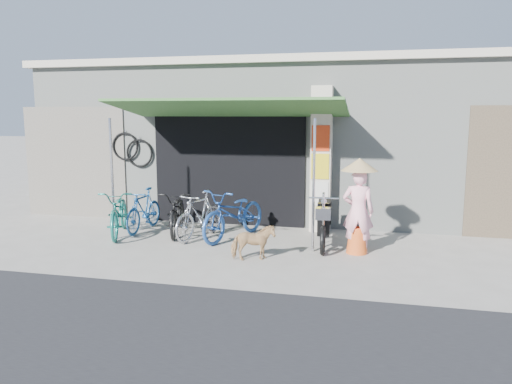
% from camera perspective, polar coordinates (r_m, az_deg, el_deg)
% --- Properties ---
extents(ground, '(80.00, 80.00, 0.00)m').
position_cam_1_polar(ground, '(8.49, -0.25, -7.76)').
color(ground, gray).
rests_on(ground, ground).
extents(bicycle_shop, '(12.30, 5.30, 3.66)m').
position_cam_1_polar(bicycle_shop, '(13.15, 4.99, 6.26)').
color(bicycle_shop, '#9FA59D').
rests_on(bicycle_shop, ground).
extents(shop_pillar, '(0.42, 0.44, 3.00)m').
position_cam_1_polar(shop_pillar, '(10.45, 7.47, 3.69)').
color(shop_pillar, beige).
rests_on(shop_pillar, ground).
extents(awning, '(4.60, 1.88, 2.72)m').
position_cam_1_polar(awning, '(9.94, -3.16, 9.35)').
color(awning, '#305C29').
rests_on(awning, ground).
extents(neighbour_left, '(2.60, 0.06, 2.60)m').
position_cam_1_polar(neighbour_left, '(12.62, -19.97, 3.21)').
color(neighbour_left, '#6B665B').
rests_on(neighbour_left, ground).
extents(bike_teal, '(1.21, 1.90, 0.95)m').
position_cam_1_polar(bike_teal, '(10.43, -15.32, -2.25)').
color(bike_teal, '#16665B').
rests_on(bike_teal, ground).
extents(bike_blue, '(0.46, 1.50, 0.90)m').
position_cam_1_polar(bike_blue, '(10.69, -12.71, -2.02)').
color(bike_blue, '#225C9D').
rests_on(bike_blue, ground).
extents(bike_black, '(1.02, 1.82, 0.91)m').
position_cam_1_polar(bike_black, '(10.31, -8.92, -2.28)').
color(bike_black, black).
rests_on(bike_black, ground).
extents(bike_silver, '(0.83, 1.62, 0.94)m').
position_cam_1_polar(bike_silver, '(9.88, -6.47, -2.62)').
color(bike_silver, silver).
rests_on(bike_silver, ground).
extents(bike_navy, '(1.29, 2.03, 1.01)m').
position_cam_1_polar(bike_navy, '(9.79, -2.47, -2.47)').
color(bike_navy, '#204A96').
rests_on(bike_navy, ground).
extents(street_dog, '(0.79, 0.58, 0.61)m').
position_cam_1_polar(street_dog, '(8.38, -0.35, -5.81)').
color(street_dog, tan).
rests_on(street_dog, ground).
extents(moped, '(0.51, 1.80, 1.02)m').
position_cam_1_polar(moped, '(9.40, 7.78, -3.28)').
color(moped, black).
rests_on(moped, ground).
extents(nun, '(0.64, 0.64, 1.68)m').
position_cam_1_polar(nun, '(8.88, 11.61, -1.63)').
color(nun, '#FFABBB').
rests_on(nun, ground).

